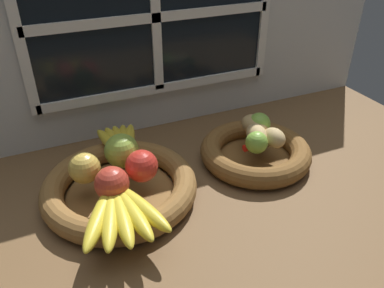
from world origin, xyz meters
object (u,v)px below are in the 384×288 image
at_px(apple_golden_left, 85,168).
at_px(potato_small, 274,138).
at_px(banana_bunch_back, 120,143).
at_px(potato_back, 255,125).
at_px(lime_near, 257,143).
at_px(fruit_bowl_right, 255,152).
at_px(apple_red_right, 142,166).
at_px(banana_bunch_front, 121,212).
at_px(lime_far, 259,124).
at_px(apple_red_front, 112,183).
at_px(apple_green_back, 122,151).
at_px(potato_large, 257,135).
at_px(fruit_bowl_left, 120,187).
at_px(chili_pepper, 262,143).

bearing_deg(apple_golden_left, potato_small, -5.66).
bearing_deg(banana_bunch_back, potato_back, -12.41).
xyz_separation_m(potato_back, lime_near, (-0.04, -0.08, 0.00)).
relative_size(fruit_bowl_right, banana_bunch_back, 1.59).
relative_size(apple_red_right, banana_bunch_front, 0.35).
relative_size(apple_golden_left, lime_far, 1.15).
distance_m(apple_red_front, lime_far, 0.41).
relative_size(apple_green_back, banana_bunch_front, 0.39).
xyz_separation_m(apple_green_back, lime_far, (0.35, -0.00, -0.01)).
bearing_deg(lime_far, apple_green_back, 179.22).
bearing_deg(banana_bunch_front, fruit_bowl_right, 18.77).
xyz_separation_m(fruit_bowl_right, lime_near, (-0.02, -0.04, 0.05)).
height_order(potato_large, potato_small, potato_small).
bearing_deg(fruit_bowl_left, apple_red_right, -32.25).
xyz_separation_m(fruit_bowl_right, apple_red_right, (-0.30, -0.03, 0.06)).
relative_size(fruit_bowl_left, fruit_bowl_right, 1.23).
xyz_separation_m(potato_small, lime_near, (-0.05, -0.01, 0.00)).
bearing_deg(apple_golden_left, chili_pepper, -4.64).
bearing_deg(lime_far, chili_pepper, -114.80).
bearing_deg(potato_back, fruit_bowl_right, -114.44).
relative_size(fruit_bowl_right, potato_back, 3.52).
distance_m(banana_bunch_back, potato_large, 0.33).
relative_size(fruit_bowl_left, lime_far, 5.88).
bearing_deg(apple_red_front, apple_golden_left, 117.29).
distance_m(apple_golden_left, apple_green_back, 0.09).
height_order(fruit_bowl_left, potato_small, potato_small).
height_order(apple_golden_left, lime_far, apple_golden_left).
height_order(fruit_bowl_right, apple_red_right, apple_red_right).
distance_m(fruit_bowl_right, potato_back, 0.07).
distance_m(fruit_bowl_left, potato_small, 0.38).
distance_m(apple_red_right, banana_bunch_back, 0.14).
height_order(lime_near, chili_pepper, lime_near).
bearing_deg(banana_bunch_front, chili_pepper, 16.02).
distance_m(fruit_bowl_left, potato_large, 0.35).
bearing_deg(potato_large, fruit_bowl_right, 0.00).
distance_m(fruit_bowl_left, fruit_bowl_right, 0.34).
bearing_deg(apple_green_back, lime_near, -14.05).
xyz_separation_m(fruit_bowl_right, lime_far, (0.03, 0.04, 0.06)).
bearing_deg(apple_golden_left, lime_near, -7.32).
height_order(fruit_bowl_left, potato_back, potato_back).
bearing_deg(apple_green_back, chili_pepper, -10.25).
relative_size(banana_bunch_front, lime_far, 3.39).
relative_size(fruit_bowl_right, potato_large, 3.51).
bearing_deg(chili_pepper, apple_red_right, 174.29).
height_order(apple_red_right, apple_green_back, apple_green_back).
bearing_deg(potato_large, apple_red_front, -170.63).
xyz_separation_m(apple_golden_left, apple_red_front, (0.04, -0.08, 0.00)).
bearing_deg(lime_near, chili_pepper, 32.14).
xyz_separation_m(fruit_bowl_right, banana_bunch_front, (-0.37, -0.13, 0.04)).
bearing_deg(fruit_bowl_left, apple_red_front, -112.87).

